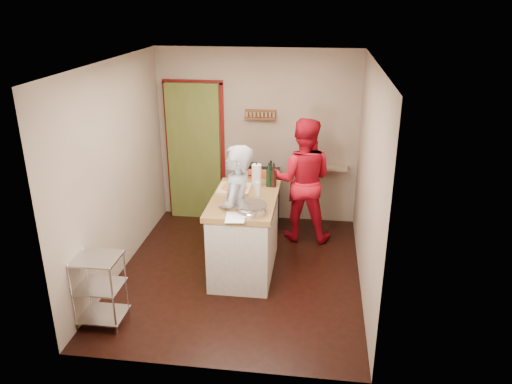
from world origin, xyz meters
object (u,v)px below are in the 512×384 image
person_stripe (236,215)px  stove (258,198)px  island (245,233)px  person_red (303,180)px  wire_shelving (99,287)px

person_stripe → stove: bearing=-178.0°
island → person_stripe: person_stripe is taller
person_stripe → person_red: size_ratio=0.97×
stove → island: island is taller
island → person_stripe: size_ratio=0.83×
person_stripe → person_red: bearing=153.6°
wire_shelving → person_stripe: (1.27, 1.09, 0.42)m
island → person_red: 1.27m
wire_shelving → island: island is taller
person_stripe → person_red: 1.43m
stove → island: 1.33m
wire_shelving → person_red: (2.00, 2.32, 0.44)m
wire_shelving → person_red: person_red is taller
stove → person_red: size_ratio=0.57×
person_red → wire_shelving: bearing=51.9°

